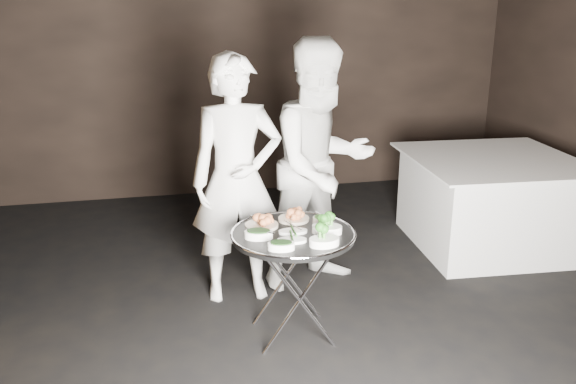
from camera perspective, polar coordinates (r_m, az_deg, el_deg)
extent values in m
cube|color=black|center=(3.98, 3.88, -15.27)|extent=(6.00, 7.00, 0.05)
cube|color=black|center=(6.82, -4.30, 12.37)|extent=(6.00, 0.05, 3.00)
cylinder|color=silver|center=(3.84, 1.09, -10.12)|extent=(0.48, 0.02, 0.71)
cylinder|color=silver|center=(3.84, 1.09, -10.12)|extent=(0.48, 0.02, 0.71)
cylinder|color=silver|center=(4.16, -0.10, -7.78)|extent=(0.48, 0.02, 0.71)
cylinder|color=silver|center=(4.16, -0.10, -7.78)|extent=(0.48, 0.02, 0.71)
cylinder|color=silver|center=(3.83, -2.50, -4.80)|extent=(0.02, 0.41, 0.02)
cylinder|color=silver|center=(3.91, 3.39, -4.30)|extent=(0.02, 0.41, 0.02)
cylinder|color=black|center=(3.85, 0.48, -4.08)|extent=(0.78, 0.78, 0.03)
torus|color=silver|center=(3.84, 0.48, -3.85)|extent=(0.79, 0.79, 0.02)
cylinder|color=beige|center=(3.94, -2.49, -3.14)|extent=(0.22, 0.22, 0.02)
cylinder|color=beige|center=(4.05, 0.54, -2.54)|extent=(0.21, 0.21, 0.02)
cylinder|color=white|center=(4.00, 3.13, -2.66)|extent=(0.11, 0.11, 0.04)
cylinder|color=silver|center=(3.94, -2.59, -2.53)|extent=(0.12, 0.16, 0.01)
cylinder|color=silver|center=(4.03, 0.51, -2.05)|extent=(0.07, 0.18, 0.01)
cylinder|color=silver|center=(4.00, 3.29, -2.24)|extent=(0.05, 0.19, 0.01)
cylinder|color=silver|center=(3.74, -2.64, -3.68)|extent=(0.16, 0.12, 0.01)
cylinder|color=silver|center=(3.83, 3.86, -3.15)|extent=(0.12, 0.16, 0.01)
cylinder|color=silver|center=(3.84, 0.45, -3.10)|extent=(0.07, 0.18, 0.01)
imported|color=white|center=(4.36, -4.83, 1.12)|extent=(0.66, 0.43, 1.79)
imported|color=white|center=(4.56, 3.18, 2.48)|extent=(1.09, 0.96, 1.88)
cube|color=white|center=(5.70, 18.33, -1.00)|extent=(1.26, 1.26, 0.79)
cube|color=white|center=(5.59, 18.73, 2.93)|extent=(1.42, 1.42, 0.02)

